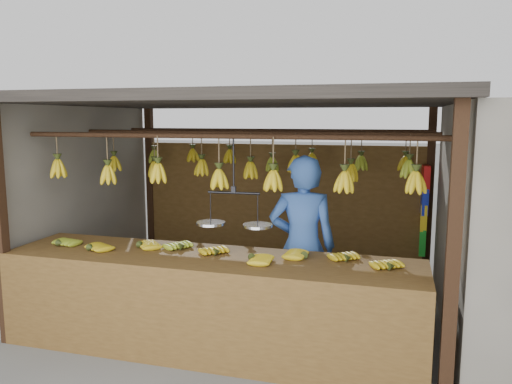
% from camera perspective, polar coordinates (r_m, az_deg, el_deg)
% --- Properties ---
extents(ground, '(80.00, 80.00, 0.00)m').
position_cam_1_polar(ground, '(5.91, -0.81, -12.98)').
color(ground, '#5B5B57').
extents(stall, '(4.30, 3.30, 2.40)m').
position_cam_1_polar(stall, '(5.82, 0.08, 6.59)').
color(stall, black).
rests_on(stall, ground).
extents(counter, '(3.89, 0.88, 0.96)m').
position_cam_1_polar(counter, '(4.59, -5.87, -9.92)').
color(counter, brown).
rests_on(counter, ground).
extents(hanging_bananas, '(3.61, 2.25, 0.39)m').
position_cam_1_polar(hanging_bananas, '(5.53, -0.83, 2.86)').
color(hanging_bananas, '#BC9C14').
rests_on(hanging_bananas, ground).
extents(balance_scale, '(0.71, 0.28, 0.82)m').
position_cam_1_polar(balance_scale, '(4.60, -2.54, -3.18)').
color(balance_scale, black).
rests_on(balance_scale, ground).
extents(vendor, '(0.73, 0.55, 1.81)m').
position_cam_1_polar(vendor, '(4.96, 5.32, -6.25)').
color(vendor, '#3359A5').
rests_on(vendor, ground).
extents(bag_bundles, '(0.08, 0.26, 1.15)m').
position_cam_1_polar(bag_bundles, '(6.73, 18.66, -1.92)').
color(bag_bundles, red).
rests_on(bag_bundles, ground).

